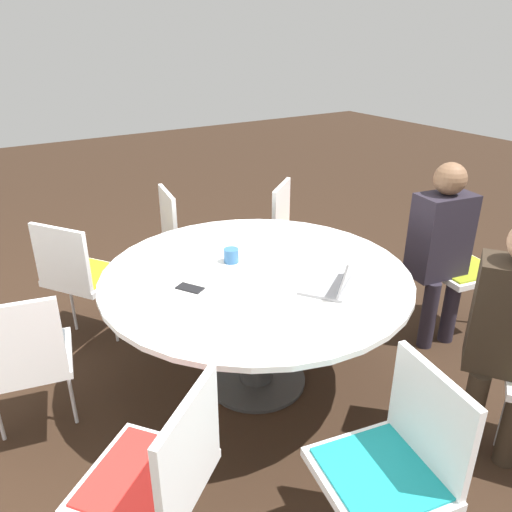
{
  "coord_description": "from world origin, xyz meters",
  "views": [
    {
      "loc": [
        -2.08,
        1.32,
        1.96
      ],
      "look_at": [
        0.0,
        0.0,
        0.84
      ],
      "focal_mm": 35.0,
      "sensor_mm": 36.0,
      "label": 1
    }
  ],
  "objects_px": {
    "chair_7": "(396,458)",
    "laptop": "(336,279)",
    "chair_3": "(186,233)",
    "chair_6": "(159,472)",
    "chair_5": "(22,355)",
    "cell_phone": "(190,288)",
    "chair_4": "(79,271)",
    "chair_1": "(457,257)",
    "coffee_cup": "(231,255)",
    "person_0": "(512,325)",
    "chair_2": "(296,229)",
    "person_1": "(442,241)"
  },
  "relations": [
    {
      "from": "chair_6",
      "to": "chair_7",
      "type": "height_order",
      "value": "same"
    },
    {
      "from": "chair_3",
      "to": "cell_phone",
      "type": "relative_size",
      "value": 5.63
    },
    {
      "from": "chair_4",
      "to": "cell_phone",
      "type": "relative_size",
      "value": 5.63
    },
    {
      "from": "person_1",
      "to": "chair_4",
      "type": "bearing_deg",
      "value": -21.52
    },
    {
      "from": "chair_6",
      "to": "cell_phone",
      "type": "relative_size",
      "value": 5.63
    },
    {
      "from": "chair_1",
      "to": "cell_phone",
      "type": "distance_m",
      "value": 1.93
    },
    {
      "from": "laptop",
      "to": "chair_5",
      "type": "bearing_deg",
      "value": -55.57
    },
    {
      "from": "chair_4",
      "to": "person_0",
      "type": "bearing_deg",
      "value": 1.59
    },
    {
      "from": "chair_5",
      "to": "chair_7",
      "type": "bearing_deg",
      "value": -41.17
    },
    {
      "from": "chair_6",
      "to": "cell_phone",
      "type": "distance_m",
      "value": 1.01
    },
    {
      "from": "coffee_cup",
      "to": "cell_phone",
      "type": "bearing_deg",
      "value": 116.13
    },
    {
      "from": "chair_5",
      "to": "cell_phone",
      "type": "xyz_separation_m",
      "value": [
        -0.17,
        -0.82,
        0.21
      ]
    },
    {
      "from": "chair_3",
      "to": "chair_4",
      "type": "xyz_separation_m",
      "value": [
        -0.24,
        0.87,
        0.0
      ]
    },
    {
      "from": "cell_phone",
      "to": "chair_6",
      "type": "bearing_deg",
      "value": 147.44
    },
    {
      "from": "laptop",
      "to": "cell_phone",
      "type": "bearing_deg",
      "value": -65.92
    },
    {
      "from": "chair_1",
      "to": "cell_phone",
      "type": "xyz_separation_m",
      "value": [
        0.22,
        1.91,
        0.21
      ]
    },
    {
      "from": "chair_1",
      "to": "laptop",
      "type": "bearing_deg",
      "value": 17.86
    },
    {
      "from": "chair_2",
      "to": "person_1",
      "type": "xyz_separation_m",
      "value": [
        -1.06,
        -0.36,
        0.19
      ]
    },
    {
      "from": "cell_phone",
      "to": "laptop",
      "type": "bearing_deg",
      "value": -121.42
    },
    {
      "from": "chair_1",
      "to": "person_0",
      "type": "xyz_separation_m",
      "value": [
        -0.88,
        0.8,
        0.19
      ]
    },
    {
      "from": "chair_6",
      "to": "person_1",
      "type": "relative_size",
      "value": 0.72
    },
    {
      "from": "chair_1",
      "to": "person_0",
      "type": "height_order",
      "value": "person_0"
    },
    {
      "from": "chair_4",
      "to": "laptop",
      "type": "distance_m",
      "value": 1.7
    },
    {
      "from": "chair_1",
      "to": "chair_6",
      "type": "height_order",
      "value": "same"
    },
    {
      "from": "person_0",
      "to": "laptop",
      "type": "bearing_deg",
      "value": -1.07
    },
    {
      "from": "person_0",
      "to": "laptop",
      "type": "xyz_separation_m",
      "value": [
        0.7,
        0.46,
        0.07
      ]
    },
    {
      "from": "chair_3",
      "to": "chair_6",
      "type": "relative_size",
      "value": 1.0
    },
    {
      "from": "chair_6",
      "to": "chair_5",
      "type": "bearing_deg",
      "value": 67.96
    },
    {
      "from": "person_0",
      "to": "laptop",
      "type": "relative_size",
      "value": 3.12
    },
    {
      "from": "chair_7",
      "to": "laptop",
      "type": "distance_m",
      "value": 0.98
    },
    {
      "from": "chair_7",
      "to": "chair_5",
      "type": "bearing_deg",
      "value": 47.48
    },
    {
      "from": "coffee_cup",
      "to": "cell_phone",
      "type": "xyz_separation_m",
      "value": [
        -0.17,
        0.34,
        -0.04
      ]
    },
    {
      "from": "chair_5",
      "to": "person_1",
      "type": "xyz_separation_m",
      "value": [
        -0.43,
        -2.48,
        0.19
      ]
    },
    {
      "from": "chair_5",
      "to": "person_0",
      "type": "xyz_separation_m",
      "value": [
        -1.26,
        -1.93,
        0.19
      ]
    },
    {
      "from": "chair_4",
      "to": "laptop",
      "type": "bearing_deg",
      "value": 2.52
    },
    {
      "from": "chair_2",
      "to": "laptop",
      "type": "xyz_separation_m",
      "value": [
        -1.2,
        0.65,
        0.26
      ]
    },
    {
      "from": "chair_1",
      "to": "chair_4",
      "type": "xyz_separation_m",
      "value": [
        1.17,
        2.25,
        0.0
      ]
    },
    {
      "from": "chair_1",
      "to": "coffee_cup",
      "type": "height_order",
      "value": "chair_1"
    },
    {
      "from": "chair_6",
      "to": "person_0",
      "type": "height_order",
      "value": "person_0"
    },
    {
      "from": "laptop",
      "to": "chair_3",
      "type": "bearing_deg",
      "value": -120.19
    },
    {
      "from": "chair_4",
      "to": "chair_6",
      "type": "height_order",
      "value": "same"
    },
    {
      "from": "chair_7",
      "to": "person_0",
      "type": "xyz_separation_m",
      "value": [
        0.15,
        -0.88,
        0.19
      ]
    },
    {
      "from": "chair_3",
      "to": "chair_4",
      "type": "distance_m",
      "value": 0.9
    },
    {
      "from": "person_1",
      "to": "laptop",
      "type": "bearing_deg",
      "value": 17.54
    },
    {
      "from": "chair_7",
      "to": "coffee_cup",
      "type": "distance_m",
      "value": 1.43
    },
    {
      "from": "chair_1",
      "to": "chair_4",
      "type": "height_order",
      "value": "same"
    },
    {
      "from": "chair_1",
      "to": "chair_4",
      "type": "relative_size",
      "value": 1.0
    },
    {
      "from": "chair_2",
      "to": "coffee_cup",
      "type": "distance_m",
      "value": 1.17
    },
    {
      "from": "chair_1",
      "to": "coffee_cup",
      "type": "bearing_deg",
      "value": -4.05
    },
    {
      "from": "chair_3",
      "to": "chair_5",
      "type": "distance_m",
      "value": 1.69
    }
  ]
}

